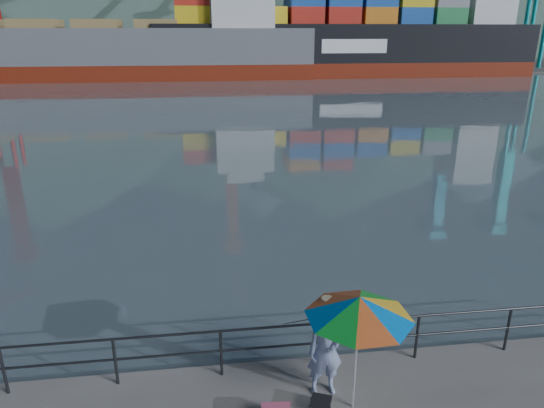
{
  "coord_description": "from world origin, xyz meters",
  "views": [
    {
      "loc": [
        0.94,
        -6.28,
        6.39
      ],
      "look_at": [
        2.57,
        6.0,
        2.0
      ],
      "focal_mm": 32.0,
      "sensor_mm": 36.0,
      "label": 1
    }
  ],
  "objects": [
    {
      "name": "harbor_water",
      "position": [
        0.0,
        130.0,
        0.0
      ],
      "size": [
        500.0,
        280.0,
        0.0
      ],
      "primitive_type": "cube",
      "color": "slate",
      "rests_on": "ground"
    },
    {
      "name": "far_dock",
      "position": [
        10.0,
        93.0,
        0.0
      ],
      "size": [
        200.0,
        40.0,
        0.4
      ],
      "primitive_type": "cube",
      "color": "#514F4C",
      "rests_on": "ground"
    },
    {
      "name": "guardrail",
      "position": [
        0.0,
        1.7,
        0.52
      ],
      "size": [
        22.0,
        0.06,
        1.03
      ],
      "color": "#2D3033",
      "rests_on": "ground"
    },
    {
      "name": "container_stacks",
      "position": [
        31.38,
        94.05,
        2.87
      ],
      "size": [
        58.0,
        8.4,
        7.8
      ],
      "color": "orange",
      "rests_on": "ground"
    },
    {
      "name": "fisherman",
      "position": [
        2.89,
        0.97,
        0.93
      ],
      "size": [
        0.71,
        0.5,
        1.86
      ],
      "primitive_type": "imported",
      "rotation": [
        0.0,
        0.0,
        0.08
      ],
      "color": "#365396",
      "rests_on": "ground"
    },
    {
      "name": "beach_umbrella",
      "position": [
        3.31,
        0.51,
        2.07
      ],
      "size": [
        2.47,
        2.47,
        2.27
      ],
      "color": "white",
      "rests_on": "ground"
    },
    {
      "name": "folding_stool",
      "position": [
        2.71,
        0.48,
        0.12
      ],
      "size": [
        0.46,
        0.46,
        0.23
      ],
      "color": "black",
      "rests_on": "ground"
    },
    {
      "name": "fishing_rod",
      "position": [
        2.5,
        1.97,
        0.0
      ],
      "size": [
        0.21,
        1.82,
        1.29
      ],
      "primitive_type": "cylinder",
      "rotation": [
        0.96,
        0.0,
        0.11
      ],
      "color": "black",
      "rests_on": "ground"
    },
    {
      "name": "bulk_carrier",
      "position": [
        -9.44,
        71.18,
        4.05
      ],
      "size": [
        56.52,
        9.78,
        14.5
      ],
      "color": "maroon",
      "rests_on": "ground"
    },
    {
      "name": "container_ship",
      "position": [
        24.83,
        72.34,
        5.84
      ],
      "size": [
        59.25,
        9.87,
        18.1
      ],
      "color": "maroon",
      "rests_on": "ground"
    }
  ]
}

